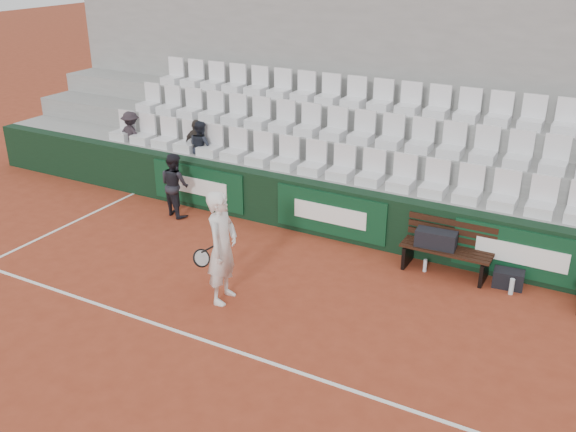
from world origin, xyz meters
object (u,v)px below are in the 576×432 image
object	(u,v)px
bench_left	(445,261)
spectator_a	(130,116)
sports_bag_left	(436,239)
ball_kid	(175,185)
water_bottle_near	(425,265)
sports_bag_ground	(508,279)
tennis_player	(222,248)
spectator_c	(200,126)
spectator_b	(196,126)
water_bottle_far	(512,287)

from	to	relation	value
bench_left	spectator_a	world-z (taller)	spectator_a
sports_bag_left	ball_kid	distance (m)	5.31
spectator_a	water_bottle_near	bearing A→B (deg)	175.06
water_bottle_near	bench_left	bearing A→B (deg)	20.28
sports_bag_left	sports_bag_ground	bearing A→B (deg)	2.17
tennis_player	spectator_c	size ratio (longest dim) A/B	1.59
bench_left	sports_bag_ground	size ratio (longest dim) A/B	3.16
tennis_player	spectator_b	size ratio (longest dim) A/B	1.57
water_bottle_near	spectator_c	xyz separation A→B (m)	(-5.31, 1.03, 1.46)
tennis_player	spectator_c	bearing A→B (deg)	129.75
water_bottle_far	spectator_c	size ratio (longest dim) A/B	0.24
sports_bag_left	water_bottle_near	size ratio (longest dim) A/B	3.00
bench_left	ball_kid	distance (m)	5.51
ball_kid	spectator_a	size ratio (longest dim) A/B	1.19
spectator_a	tennis_player	bearing A→B (deg)	147.52
spectator_a	water_bottle_far	bearing A→B (deg)	175.88
spectator_c	spectator_a	bearing A→B (deg)	24.72
sports_bag_left	sports_bag_ground	xyz separation A→B (m)	(1.22, 0.05, -0.45)
sports_bag_ground	water_bottle_far	size ratio (longest dim) A/B	1.76
spectator_b	spectator_a	bearing A→B (deg)	4.04
sports_bag_ground	ball_kid	bearing A→B (deg)	-178.13
water_bottle_near	sports_bag_left	bearing A→B (deg)	39.22
water_bottle_far	spectator_a	xyz separation A→B (m)	(-8.67, 1.11, 1.41)
bench_left	spectator_c	size ratio (longest dim) A/B	1.32
water_bottle_far	ball_kid	xyz separation A→B (m)	(-6.62, 0.01, 0.52)
sports_bag_ground	water_bottle_near	xyz separation A→B (m)	(-1.34, -0.14, -0.03)
water_bottle_near	spectator_c	bearing A→B (deg)	169.01
water_bottle_far	spectator_a	size ratio (longest dim) A/B	0.25
tennis_player	spectator_a	xyz separation A→B (m)	(-4.77, 3.42, 0.65)
ball_kid	water_bottle_far	bearing A→B (deg)	-162.04
water_bottle_near	water_bottle_far	world-z (taller)	water_bottle_far
bench_left	sports_bag_left	distance (m)	0.41
water_bottle_near	spectator_b	bearing A→B (deg)	169.21
bench_left	tennis_player	bearing A→B (deg)	-137.89
sports_bag_left	spectator_a	world-z (taller)	spectator_a
ball_kid	spectator_b	world-z (taller)	spectator_b
ball_kid	spectator_a	bearing A→B (deg)	-10.35
sports_bag_left	ball_kid	bearing A→B (deg)	-178.20
water_bottle_near	ball_kid	distance (m)	5.22
sports_bag_left	water_bottle_near	bearing A→B (deg)	-140.78
tennis_player	spectator_a	bearing A→B (deg)	144.34
water_bottle_near	spectator_b	xyz separation A→B (m)	(-5.41, 1.03, 1.46)
water_bottle_far	spectator_b	bearing A→B (deg)	170.79
water_bottle_far	bench_left	bearing A→B (deg)	170.47
water_bottle_far	sports_bag_ground	bearing A→B (deg)	113.34
ball_kid	spectator_b	xyz separation A→B (m)	(-0.22, 1.10, 0.92)
sports_bag_ground	spectator_b	bearing A→B (deg)	172.49
bench_left	tennis_player	world-z (taller)	tennis_player
spectator_b	spectator_c	world-z (taller)	spectator_b
sports_bag_left	water_bottle_far	size ratio (longest dim) A/B	2.48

